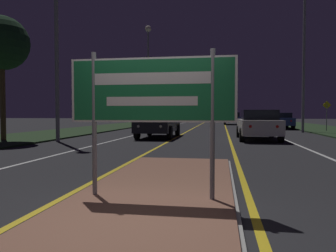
% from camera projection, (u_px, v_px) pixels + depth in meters
% --- Properties ---
extents(ground_plane, '(160.00, 160.00, 0.00)m').
position_uv_depth(ground_plane, '(138.00, 221.00, 4.06)').
color(ground_plane, '#232326').
extents(median_island, '(2.51, 8.52, 0.10)m').
position_uv_depth(median_island, '(152.00, 200.00, 4.85)').
color(median_island, '#999993').
rests_on(median_island, ground_plane).
extents(verge_left, '(5.00, 100.00, 0.08)m').
position_uv_depth(verge_left, '(84.00, 130.00, 25.31)').
color(verge_left, '#23381E').
rests_on(verge_left, ground_plane).
extents(centre_line_yellow_left, '(0.12, 70.00, 0.01)m').
position_uv_depth(centre_line_yellow_left, '(193.00, 128.00, 28.95)').
color(centre_line_yellow_left, gold).
rests_on(centre_line_yellow_left, ground_plane).
extents(centre_line_yellow_right, '(0.12, 70.00, 0.01)m').
position_uv_depth(centre_line_yellow_right, '(226.00, 129.00, 28.48)').
color(centre_line_yellow_right, gold).
rests_on(centre_line_yellow_right, ground_plane).
extents(lane_line_white_left, '(0.12, 70.00, 0.01)m').
position_uv_depth(lane_line_white_left, '(162.00, 128.00, 29.39)').
color(lane_line_white_left, silver).
rests_on(lane_line_white_left, ground_plane).
extents(lane_line_white_right, '(0.12, 70.00, 0.01)m').
position_uv_depth(lane_line_white_right, '(259.00, 129.00, 28.04)').
color(lane_line_white_right, silver).
rests_on(lane_line_white_right, ground_plane).
extents(edge_line_white_left, '(0.10, 70.00, 0.01)m').
position_uv_depth(edge_line_white_left, '(130.00, 128.00, 29.87)').
color(edge_line_white_left, silver).
rests_on(edge_line_white_left, ground_plane).
extents(edge_line_white_right, '(0.10, 70.00, 0.01)m').
position_uv_depth(edge_line_white_right, '(295.00, 129.00, 27.56)').
color(edge_line_white_right, silver).
rests_on(edge_line_white_right, ground_plane).
extents(highway_sign, '(2.47, 0.07, 2.15)m').
position_uv_depth(highway_sign, '(152.00, 95.00, 4.79)').
color(highway_sign, gray).
rests_on(highway_sign, median_island).
extents(streetlight_left_near, '(0.51, 0.51, 9.50)m').
position_uv_depth(streetlight_left_near, '(56.00, 13.00, 15.18)').
color(streetlight_left_near, gray).
rests_on(streetlight_left_near, ground_plane).
extents(streetlight_left_far, '(0.63, 0.63, 10.25)m').
position_uv_depth(streetlight_left_far, '(148.00, 57.00, 33.36)').
color(streetlight_left_far, gray).
rests_on(streetlight_left_far, ground_plane).
extents(streetlight_right_near, '(0.58, 0.58, 11.10)m').
position_uv_depth(streetlight_right_near, '(304.00, 26.00, 22.38)').
color(streetlight_right_near, gray).
rests_on(streetlight_right_near, ground_plane).
extents(car_receding_0, '(1.97, 4.73, 1.50)m').
position_uv_depth(car_receding_0, '(258.00, 124.00, 16.51)').
color(car_receding_0, silver).
rests_on(car_receding_0, ground_plane).
extents(car_receding_1, '(2.03, 4.36, 1.38)m').
position_uv_depth(car_receding_1, '(279.00, 120.00, 27.95)').
color(car_receding_1, navy).
rests_on(car_receding_1, ground_plane).
extents(car_receding_2, '(1.94, 4.59, 1.44)m').
position_uv_depth(car_receding_2, '(232.00, 118.00, 38.98)').
color(car_receding_2, navy).
rests_on(car_receding_2, ground_plane).
extents(car_approaching_0, '(1.92, 4.84, 1.34)m').
position_uv_depth(car_approaching_0, '(159.00, 124.00, 18.16)').
color(car_approaching_0, black).
rests_on(car_approaching_0, ground_plane).
extents(car_approaching_1, '(1.85, 4.84, 1.43)m').
position_uv_depth(car_approaching_1, '(158.00, 119.00, 34.20)').
color(car_approaching_1, black).
rests_on(car_approaching_1, ground_plane).
extents(car_approaching_2, '(1.89, 4.62, 1.42)m').
position_uv_depth(car_approaching_2, '(172.00, 118.00, 44.50)').
color(car_approaching_2, black).
rests_on(car_approaching_2, ground_plane).
extents(warning_sign, '(0.60, 0.06, 2.15)m').
position_uv_depth(warning_sign, '(327.00, 113.00, 23.57)').
color(warning_sign, gray).
rests_on(warning_sign, verge_right).
extents(roadside_palm_left, '(2.49, 2.49, 5.76)m').
position_uv_depth(roadside_palm_left, '(2.00, 44.00, 15.13)').
color(roadside_palm_left, '#4C3823').
rests_on(roadside_palm_left, verge_left).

